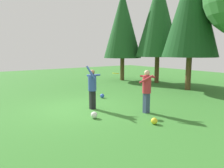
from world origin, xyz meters
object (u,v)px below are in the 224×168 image
Objects in this scene: ball_yellow at (154,121)px; tree_far_left at (123,24)px; ball_blue at (102,96)px; ball_white at (94,115)px; frisbee at (116,73)px; person_thrower at (92,86)px; person_catcher at (147,88)px; tree_center at (192,7)px; tree_left at (158,17)px.

ball_yellow is 11.88m from tree_far_left.
ball_blue is 0.99× the size of ball_yellow.
frisbee is at bearing 107.56° from ball_white.
ball_white is (1.16, -0.63, -0.88)m from person_thrower.
person_catcher is 7.40m from tree_center.
ball_yellow is at bearing -28.18° from person_thrower.
tree_left is at bearing 119.55° from ball_white.
frisbee is (-1.00, -0.78, 0.53)m from person_catcher.
person_catcher is 0.22× the size of tree_left.
tree_far_left reaches higher than ball_white.
ball_white reaches higher than ball_yellow.
ball_white reaches higher than ball_blue.
person_thrower is 1.14m from frisbee.
frisbee is 1.41× the size of ball_yellow.
frisbee is at bearing -0.00° from person_thrower.
ball_white is at bearing -143.05° from ball_yellow.
tree_left is (-3.69, 7.92, 3.89)m from person_thrower.
frisbee is at bearing -0.00° from person_catcher.
ball_white is at bearing 36.00° from person_catcher.
person_catcher reaches higher than frisbee.
ball_yellow is at bearing -10.65° from ball_blue.
frisbee is 9.14m from tree_left.
tree_left is (-6.58, 7.23, 4.78)m from ball_yellow.
tree_left is at bearing 121.44° from frisbee.
person_thrower is 0.23× the size of tree_center.
person_thrower is 2.27m from person_catcher.
person_thrower is 9.56m from tree_left.
person_thrower is at bearing -65.03° from tree_left.
tree_far_left is at bearing 132.95° from ball_blue.
tree_far_left is at bearing 147.13° from ball_yellow.
person_thrower reaches higher than person_catcher.
ball_yellow is at bearing 0.60° from frisbee.
frisbee is 1.28× the size of ball_white.
tree_far_left is 0.93× the size of tree_left.
ball_blue is 7.64m from tree_center.
frisbee reaches higher than ball_blue.
tree_left is (2.67, 1.25, 0.34)m from tree_far_left.
tree_center reaches higher than person_catcher.
person_catcher is 0.23× the size of tree_far_left.
frisbee is at bearing -40.19° from tree_far_left.
tree_left is at bearing 108.30° from ball_blue.
person_thrower is at bearing -138.53° from frisbee.
tree_center is (5.92, 0.58, 0.51)m from tree_far_left.
ball_white is at bearing -78.58° from tree_center.
ball_white is 2.18m from ball_yellow.
tree_far_left is at bearing -70.87° from person_catcher.
tree_far_left is at bearing -154.87° from tree_left.
ball_yellow is 8.86m from tree_center.
tree_far_left is 2.97m from tree_left.
ball_blue is at bearing -47.05° from tree_far_left.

